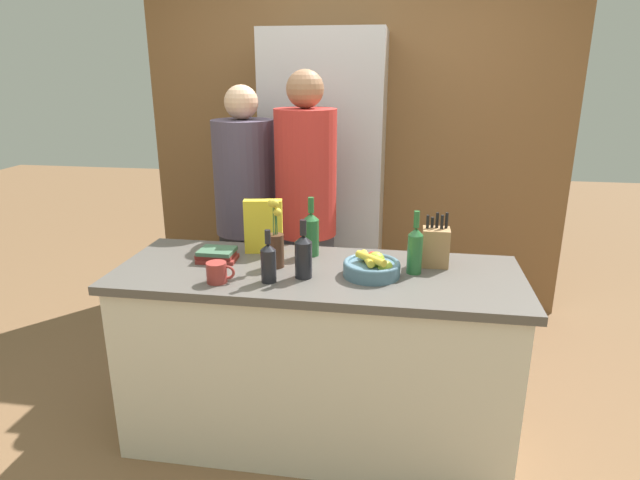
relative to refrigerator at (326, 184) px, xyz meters
name	(u,v)px	position (x,y,z in m)	size (l,w,h in m)	color
ground_plane	(317,432)	(0.16, -1.35, -1.01)	(14.00, 14.00, 0.00)	brown
kitchen_island	(317,355)	(0.16, -1.35, -0.56)	(1.87, 0.70, 0.89)	silver
back_wall_wood	(355,136)	(0.16, 0.36, 0.29)	(3.07, 0.12, 2.60)	brown
refrigerator	(326,184)	(0.00, 0.00, 0.00)	(0.79, 0.62, 2.02)	#B7B7BC
fruit_bowl	(373,266)	(0.42, -1.38, -0.08)	(0.26, 0.26, 0.11)	slate
knife_block	(436,246)	(0.70, -1.20, -0.03)	(0.12, 0.11, 0.26)	#A87A4C
flower_vase	(276,243)	(-0.03, -1.34, 0.00)	(0.07, 0.07, 0.33)	#4C2D1E
cereal_box	(263,226)	(-0.15, -1.14, 0.01)	(0.20, 0.09, 0.27)	yellow
coffee_mug	(217,272)	(-0.24, -1.56, -0.08)	(0.13, 0.09, 0.09)	#99332D
book_stack	(217,255)	(-0.34, -1.30, -0.09)	(0.19, 0.14, 0.06)	maroon
bottle_oil	(268,262)	(-0.02, -1.52, -0.03)	(0.07, 0.07, 0.24)	black
bottle_vinegar	(311,233)	(0.10, -1.15, -0.01)	(0.08, 0.08, 0.30)	#286633
bottle_wine	(415,249)	(0.60, -1.32, -0.01)	(0.07, 0.07, 0.29)	#286633
bottle_water	(303,255)	(0.12, -1.45, -0.02)	(0.08, 0.08, 0.27)	black
person_at_sink	(246,211)	(-0.41, -0.58, -0.06)	(0.37, 0.37, 1.69)	#383842
person_in_blue	(306,209)	(-0.01, -0.69, -0.01)	(0.35, 0.35, 1.78)	#383842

